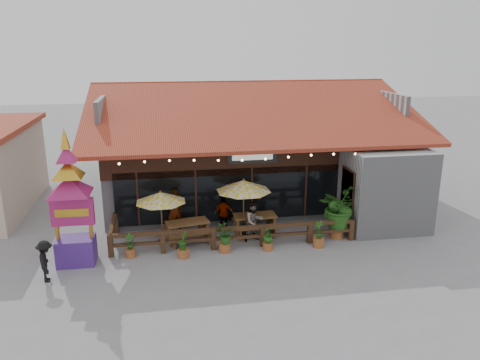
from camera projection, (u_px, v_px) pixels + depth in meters
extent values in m
plane|color=gray|center=(272.00, 240.00, 19.64)|extent=(100.00, 100.00, 0.00)
cube|color=#A2A2A6|center=(243.00, 156.00, 25.71)|extent=(14.00, 10.00, 4.00)
cube|color=#331A10|center=(229.00, 157.00, 20.33)|extent=(11.00, 0.16, 1.60)
cube|color=black|center=(230.00, 194.00, 20.79)|extent=(10.00, 0.12, 2.40)
cube|color=#FFCA72|center=(229.00, 193.00, 20.98)|extent=(9.80, 0.05, 2.20)
cube|color=#A2A2A6|center=(385.00, 189.00, 20.59)|extent=(3.50, 2.70, 3.60)
cube|color=red|center=(348.00, 187.00, 20.10)|extent=(0.06, 1.20, 1.50)
cube|color=#331A10|center=(347.00, 187.00, 20.10)|extent=(0.04, 1.34, 1.64)
cube|color=#AD4027|center=(256.00, 112.00, 21.59)|extent=(15.50, 7.05, 2.37)
cube|color=#AD4027|center=(233.00, 96.00, 28.22)|extent=(15.50, 7.05, 2.37)
cube|color=#AD4027|center=(243.00, 82.00, 24.59)|extent=(15.50, 0.30, 0.12)
cube|color=#A2A2A6|center=(108.00, 110.00, 23.85)|extent=(0.20, 9.00, 1.80)
cube|color=#A2A2A6|center=(367.00, 104.00, 26.07)|extent=(0.20, 9.00, 1.80)
cube|color=black|center=(252.00, 157.00, 20.37)|extent=(2.20, 0.10, 0.55)
cube|color=silver|center=(253.00, 157.00, 20.32)|extent=(1.80, 0.02, 0.25)
cube|color=#331A10|center=(138.00, 199.00, 20.12)|extent=(0.08, 0.08, 2.40)
cube|color=#331A10|center=(196.00, 196.00, 20.51)|extent=(0.08, 0.08, 2.40)
cube|color=#331A10|center=(252.00, 194.00, 20.91)|extent=(0.08, 0.08, 2.40)
cube|color=#331A10|center=(306.00, 191.00, 21.30)|extent=(0.08, 0.08, 2.40)
sphere|color=#E4B67D|center=(119.00, 164.00, 17.78)|extent=(0.09, 0.09, 0.09)
sphere|color=#E4B67D|center=(145.00, 162.00, 17.92)|extent=(0.09, 0.09, 0.09)
sphere|color=#E4B67D|center=(169.00, 161.00, 18.06)|extent=(0.09, 0.09, 0.09)
sphere|color=#E4B67D|center=(194.00, 160.00, 18.22)|extent=(0.09, 0.09, 0.09)
sphere|color=#E4B67D|center=(218.00, 160.00, 18.38)|extent=(0.09, 0.09, 0.09)
sphere|color=#E4B67D|center=(242.00, 160.00, 18.54)|extent=(0.09, 0.09, 0.09)
sphere|color=#E4B67D|center=(265.00, 159.00, 18.69)|extent=(0.09, 0.09, 0.09)
sphere|color=#E4B67D|center=(288.00, 157.00, 18.83)|extent=(0.09, 0.09, 0.09)
sphere|color=#E4B67D|center=(311.00, 155.00, 18.97)|extent=(0.09, 0.09, 0.09)
sphere|color=#E4B67D|center=(333.00, 154.00, 19.12)|extent=(0.09, 0.09, 0.09)
sphere|color=#E4B67D|center=(355.00, 154.00, 19.28)|extent=(0.09, 0.09, 0.09)
cube|color=#422917|center=(110.00, 246.00, 18.02)|extent=(0.20, 0.20, 0.90)
cube|color=#422917|center=(163.00, 242.00, 18.33)|extent=(0.20, 0.20, 0.90)
cube|color=#422917|center=(214.00, 239.00, 18.65)|extent=(0.20, 0.20, 0.90)
cube|color=#422917|center=(263.00, 236.00, 18.97)|extent=(0.20, 0.20, 0.90)
cube|color=#422917|center=(310.00, 233.00, 19.28)|extent=(0.20, 0.20, 0.90)
cube|color=#422917|center=(351.00, 230.00, 19.57)|extent=(0.20, 0.20, 0.90)
cube|color=#422917|center=(236.00, 228.00, 18.68)|extent=(9.80, 0.16, 0.14)
cube|color=#422917|center=(236.00, 237.00, 18.79)|extent=(9.80, 0.12, 0.12)
cube|color=#422917|center=(113.00, 224.00, 19.09)|extent=(0.16, 2.50, 0.14)
cube|color=#422917|center=(116.00, 223.00, 20.29)|extent=(0.20, 0.20, 0.90)
cylinder|color=brown|center=(162.00, 218.00, 19.21)|extent=(0.05, 0.05, 2.10)
cone|color=yellow|center=(161.00, 197.00, 18.96)|extent=(2.74, 2.74, 0.41)
sphere|color=brown|center=(160.00, 192.00, 18.89)|extent=(0.09, 0.09, 0.09)
cylinder|color=black|center=(163.00, 241.00, 19.50)|extent=(0.40, 0.40, 0.05)
cylinder|color=brown|center=(244.00, 209.00, 19.93)|extent=(0.06, 0.06, 2.36)
cone|color=yellow|center=(244.00, 186.00, 19.65)|extent=(3.06, 3.06, 0.46)
sphere|color=brown|center=(244.00, 180.00, 19.57)|extent=(0.10, 0.10, 0.10)
cylinder|color=black|center=(243.00, 234.00, 20.26)|extent=(0.45, 0.45, 0.06)
cube|color=brown|center=(187.00, 222.00, 19.41)|extent=(1.89, 1.16, 0.07)
cube|color=brown|center=(169.00, 234.00, 19.26)|extent=(0.24, 0.77, 0.81)
cube|color=brown|center=(205.00, 229.00, 19.79)|extent=(0.24, 0.77, 0.81)
cube|color=brown|center=(191.00, 235.00, 18.96)|extent=(1.79, 0.65, 0.05)
cube|color=brown|center=(184.00, 225.00, 20.05)|extent=(1.79, 0.65, 0.05)
cube|color=brown|center=(255.00, 215.00, 20.11)|extent=(1.81, 0.86, 0.07)
cube|color=brown|center=(237.00, 226.00, 20.10)|extent=(0.10, 0.79, 0.84)
cube|color=brown|center=(272.00, 223.00, 20.36)|extent=(0.10, 0.79, 0.84)
cube|color=brown|center=(258.00, 228.00, 19.62)|extent=(1.81, 0.33, 0.06)
cube|color=brown|center=(252.00, 218.00, 20.79)|extent=(1.81, 0.33, 0.06)
cube|color=#47227F|center=(76.00, 250.00, 17.47)|extent=(1.38, 1.04, 1.02)
cube|color=#A01D60|center=(72.00, 212.00, 17.04)|extent=(1.54, 0.23, 1.02)
cube|color=gold|center=(72.00, 213.00, 16.93)|extent=(1.19, 0.04, 0.30)
cylinder|color=gold|center=(56.00, 217.00, 16.99)|extent=(0.14, 0.14, 1.71)
cylinder|color=gold|center=(90.00, 215.00, 17.18)|extent=(0.14, 0.14, 1.71)
pyramid|color=#A01D60|center=(69.00, 176.00, 16.66)|extent=(2.07, 2.07, 0.68)
pyramid|color=gold|center=(67.00, 161.00, 16.50)|extent=(1.47, 1.47, 0.60)
pyramid|color=#A01D60|center=(65.00, 145.00, 16.35)|extent=(0.95, 0.95, 0.60)
pyramid|color=gold|center=(63.00, 127.00, 16.17)|extent=(0.43, 0.43, 0.77)
cylinder|color=brown|center=(336.00, 232.00, 19.93)|extent=(0.62, 0.62, 0.46)
imported|color=#265919|center=(338.00, 206.00, 19.60)|extent=(2.12, 2.19, 1.86)
sphere|color=#265919|center=(342.00, 215.00, 19.63)|extent=(0.62, 0.62, 0.62)
sphere|color=#265919|center=(334.00, 209.00, 19.76)|extent=(0.54, 0.54, 0.54)
imported|color=#331A10|center=(175.00, 210.00, 20.37)|extent=(0.83, 0.69, 1.95)
imported|color=#331A10|center=(254.00, 221.00, 19.39)|extent=(0.98, 0.86, 1.73)
imported|color=#331A10|center=(224.00, 214.00, 20.59)|extent=(0.94, 0.56, 1.50)
imported|color=black|center=(46.00, 261.00, 16.07)|extent=(0.76, 1.07, 1.49)
cylinder|color=brown|center=(131.00, 253.00, 18.07)|extent=(0.40, 0.40, 0.32)
imported|color=#265919|center=(130.00, 241.00, 17.94)|extent=(0.38, 0.28, 0.65)
cylinder|color=brown|center=(183.00, 253.00, 18.02)|extent=(0.44, 0.44, 0.35)
imported|color=#265919|center=(183.00, 240.00, 17.87)|extent=(0.43, 0.48, 0.72)
cylinder|color=brown|center=(225.00, 248.00, 18.50)|extent=(0.46, 0.46, 0.37)
imported|color=#265919|center=(225.00, 234.00, 18.34)|extent=(0.80, 0.73, 0.76)
cylinder|color=brown|center=(268.00, 246.00, 18.68)|extent=(0.40, 0.40, 0.32)
imported|color=#265919|center=(268.00, 235.00, 18.54)|extent=(0.52, 0.52, 0.67)
cylinder|color=brown|center=(319.00, 242.00, 18.98)|extent=(0.46, 0.46, 0.37)
imported|color=#265919|center=(319.00, 230.00, 18.82)|extent=(0.43, 0.48, 0.76)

